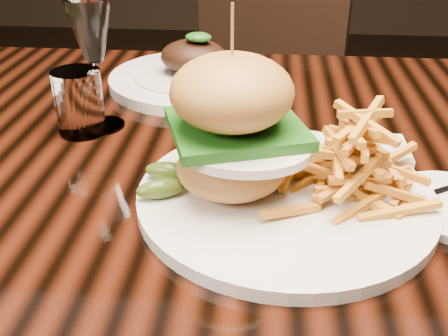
# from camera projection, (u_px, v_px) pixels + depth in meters

# --- Properties ---
(dining_table) EXTENTS (1.60, 0.90, 0.75)m
(dining_table) POSITION_uv_depth(u_px,v_px,m) (233.00, 204.00, 0.72)
(dining_table) COLOR black
(dining_table) RESTS_ON ground
(burger_plate) EXTENTS (0.33, 0.33, 0.22)m
(burger_plate) POSITION_uv_depth(u_px,v_px,m) (286.00, 154.00, 0.56)
(burger_plate) COLOR silver
(burger_plate) RESTS_ON dining_table
(ramekin) EXTENTS (0.09, 0.09, 0.03)m
(ramekin) POSITION_uv_depth(u_px,v_px,m) (375.00, 159.00, 0.64)
(ramekin) COLOR silver
(ramekin) RESTS_ON dining_table
(wine_glass) EXTENTS (0.07, 0.07, 0.18)m
(wine_glass) POSITION_uv_depth(u_px,v_px,m) (92.00, 35.00, 0.70)
(wine_glass) COLOR white
(wine_glass) RESTS_ON dining_table
(water_tumbler) EXTENTS (0.07, 0.07, 0.09)m
(water_tumbler) POSITION_uv_depth(u_px,v_px,m) (79.00, 102.00, 0.72)
(water_tumbler) COLOR white
(water_tumbler) RESTS_ON dining_table
(far_dish) EXTENTS (0.29, 0.29, 0.09)m
(far_dish) POSITION_uv_depth(u_px,v_px,m) (194.00, 75.00, 0.91)
(far_dish) COLOR silver
(far_dish) RESTS_ON dining_table
(chair_far) EXTENTS (0.57, 0.57, 0.95)m
(chair_far) POSITION_uv_depth(u_px,v_px,m) (259.00, 80.00, 1.56)
(chair_far) COLOR black
(chair_far) RESTS_ON ground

